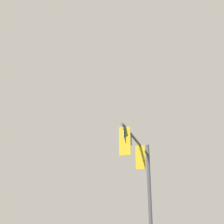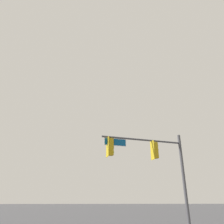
{
  "view_description": "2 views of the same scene",
  "coord_description": "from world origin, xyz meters",
  "views": [
    {
      "loc": [
        9.24,
        1.32,
        1.35
      ],
      "look_at": [
        -4.54,
        -6.31,
        7.56
      ],
      "focal_mm": 50.0,
      "sensor_mm": 36.0,
      "label": 1
    },
    {
      "loc": [
        -1.49,
        9.29,
        1.91
      ],
      "look_at": [
        -2.94,
        -4.69,
        7.69
      ],
      "focal_mm": 35.0,
      "sensor_mm": 36.0,
      "label": 2
    }
  ],
  "objects": [
    {
      "name": "signal_pole_near",
      "position": [
        -5.84,
        -5.29,
        4.53
      ],
      "size": [
        5.89,
        1.5,
        6.47
      ],
      "color": "#47474C",
      "rests_on": "ground_plane"
    }
  ]
}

